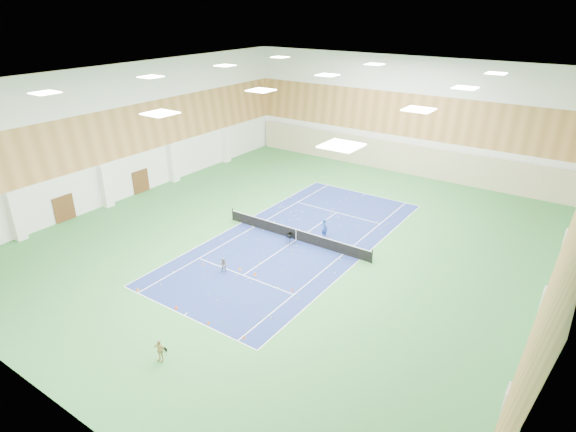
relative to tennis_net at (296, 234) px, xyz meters
The scene contains 22 objects.
ground 0.55m from the tennis_net, ahead, with size 40.00×40.00×0.00m, color #327639.
room_shell 5.45m from the tennis_net, ahead, with size 36.00×40.00×12.00m, color white, non-canonical shape.
wood_cladding 7.45m from the tennis_net, ahead, with size 36.00×40.00×8.00m, color #B37C42, non-canonical shape.
ceiling_light_grid 11.37m from the tennis_net, ahead, with size 21.40×25.40×0.06m, color white, non-canonical shape.
court_surface 0.55m from the tennis_net, ahead, with size 10.97×23.77×0.01m, color navy.
tennis_balls_scatter 0.50m from the tennis_net, ahead, with size 10.57×22.77×0.07m, color #CFF028, non-canonical shape.
tennis_net is the anchor object (origin of this frame).
back_curtain 19.78m from the tennis_net, 90.00° to the left, with size 35.40×0.16×3.20m, color #C6B793.
door_left_a 19.63m from the tennis_net, 155.94° to the right, with size 0.08×1.80×2.20m, color #593319.
door_left_b 17.93m from the tennis_net, behind, with size 0.08×1.80×2.20m, color #593319.
coach 2.27m from the tennis_net, 46.21° to the left, with size 0.58×0.38×1.58m, color #204695.
child_court 6.96m from the tennis_net, 100.82° to the right, with size 0.53×0.42×1.10m, color gray.
child_apron 15.41m from the tennis_net, 83.04° to the right, with size 0.75×0.31×1.29m, color tan.
ball_cart 0.82m from the tennis_net, 88.97° to the right, with size 0.51×0.51×0.88m, color black, non-canonical shape.
cone_svc_a 7.64m from the tennis_net, 115.13° to the right, with size 0.17×0.17×0.19m, color orange.
cone_svc_b 6.01m from the tennis_net, 96.38° to the right, with size 0.21×0.21×0.23m, color orange.
cone_svc_c 5.98m from the tennis_net, 83.71° to the right, with size 0.23×0.23×0.25m, color orange.
cone_svc_d 7.17m from the tennis_net, 58.21° to the right, with size 0.18×0.18×0.20m, color #FB440D.
cone_base_a 12.46m from the tennis_net, 110.53° to the right, with size 0.21×0.21×0.23m, color orange.
cone_base_b 11.70m from the tennis_net, 94.25° to the right, with size 0.22×0.22×0.25m, color #E2450B.
cone_base_c 11.79m from the tennis_net, 81.45° to the right, with size 0.19×0.19×0.21m, color orange.
cone_base_d 12.26m from the tennis_net, 69.73° to the right, with size 0.17×0.17×0.19m, color orange.
Camera 1 is at (18.36, -27.64, 16.91)m, focal length 30.00 mm.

